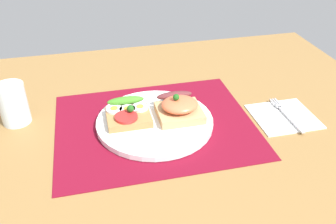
{
  "coord_description": "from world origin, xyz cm",
  "views": [
    {
      "loc": [
        -12.25,
        -64.91,
        46.39
      ],
      "look_at": [
        3.0,
        0.0,
        3.06
      ],
      "focal_mm": 38.7,
      "sensor_mm": 36.0,
      "label": 1
    }
  ],
  "objects_px": {
    "plate": "(155,122)",
    "sandwich_egg_tomato": "(128,113)",
    "sandwich_salmon": "(179,107)",
    "napkin": "(284,116)",
    "fork": "(286,114)",
    "drinking_glass": "(13,104)"
  },
  "relations": [
    {
      "from": "plate",
      "to": "sandwich_egg_tomato",
      "type": "relative_size",
      "value": 2.71
    },
    {
      "from": "sandwich_salmon",
      "to": "napkin",
      "type": "relative_size",
      "value": 0.76
    },
    {
      "from": "fork",
      "to": "drinking_glass",
      "type": "xyz_separation_m",
      "value": [
        -0.6,
        0.12,
        0.04
      ]
    },
    {
      "from": "sandwich_egg_tomato",
      "to": "napkin",
      "type": "relative_size",
      "value": 0.69
    },
    {
      "from": "napkin",
      "to": "plate",
      "type": "bearing_deg",
      "value": 173.13
    },
    {
      "from": "sandwich_egg_tomato",
      "to": "fork",
      "type": "bearing_deg",
      "value": -8.12
    },
    {
      "from": "fork",
      "to": "napkin",
      "type": "bearing_deg",
      "value": -163.13
    },
    {
      "from": "plate",
      "to": "sandwich_salmon",
      "type": "xyz_separation_m",
      "value": [
        0.06,
        0.0,
        0.03
      ]
    },
    {
      "from": "sandwich_salmon",
      "to": "sandwich_egg_tomato",
      "type": "bearing_deg",
      "value": 173.73
    },
    {
      "from": "plate",
      "to": "sandwich_salmon",
      "type": "distance_m",
      "value": 0.06
    },
    {
      "from": "fork",
      "to": "drinking_glass",
      "type": "height_order",
      "value": "drinking_glass"
    },
    {
      "from": "sandwich_salmon",
      "to": "drinking_glass",
      "type": "height_order",
      "value": "drinking_glass"
    },
    {
      "from": "fork",
      "to": "drinking_glass",
      "type": "bearing_deg",
      "value": 168.76
    },
    {
      "from": "drinking_glass",
      "to": "napkin",
      "type": "bearing_deg",
      "value": -11.5
    },
    {
      "from": "napkin",
      "to": "drinking_glass",
      "type": "distance_m",
      "value": 0.61
    },
    {
      "from": "sandwich_egg_tomato",
      "to": "napkin",
      "type": "bearing_deg",
      "value": -8.52
    },
    {
      "from": "fork",
      "to": "drinking_glass",
      "type": "distance_m",
      "value": 0.61
    },
    {
      "from": "sandwich_egg_tomato",
      "to": "sandwich_salmon",
      "type": "height_order",
      "value": "sandwich_salmon"
    },
    {
      "from": "plate",
      "to": "drinking_glass",
      "type": "bearing_deg",
      "value": 164.07
    },
    {
      "from": "plate",
      "to": "napkin",
      "type": "xyz_separation_m",
      "value": [
        0.3,
        -0.04,
        -0.01
      ]
    },
    {
      "from": "sandwich_salmon",
      "to": "fork",
      "type": "height_order",
      "value": "sandwich_salmon"
    },
    {
      "from": "sandwich_salmon",
      "to": "napkin",
      "type": "distance_m",
      "value": 0.24
    }
  ]
}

